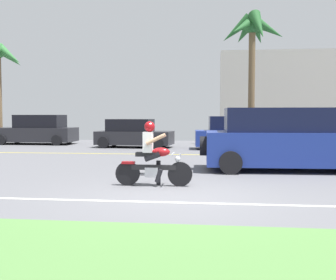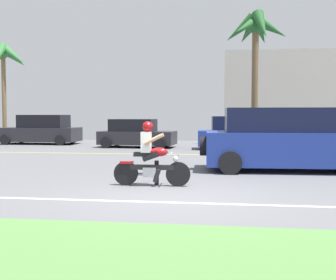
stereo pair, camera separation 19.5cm
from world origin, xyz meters
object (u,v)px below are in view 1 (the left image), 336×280
(motorcyclist, at_px, (153,159))
(parked_car_1, at_px, (133,134))
(parked_car_2, at_px, (240,134))
(palm_tree_1, at_px, (251,36))
(suv_nearby, at_px, (285,140))
(parked_car_0, at_px, (37,131))

(motorcyclist, distance_m, parked_car_1, 11.38)
(motorcyclist, bearing_deg, parked_car_2, 76.61)
(palm_tree_1, bearing_deg, suv_nearby, -88.83)
(parked_car_0, bearing_deg, parked_car_1, -15.80)
(motorcyclist, relative_size, suv_nearby, 0.36)
(parked_car_0, xyz_separation_m, parked_car_2, (10.98, -2.11, -0.03))
(parked_car_1, bearing_deg, palm_tree_1, 20.78)
(suv_nearby, height_order, parked_car_2, suv_nearby)
(parked_car_0, bearing_deg, parked_car_2, -10.86)
(motorcyclist, distance_m, suv_nearby, 4.63)
(suv_nearby, distance_m, palm_tree_1, 11.31)
(parked_car_2, bearing_deg, motorcyclist, -103.39)
(parked_car_0, relative_size, parked_car_1, 1.12)
(suv_nearby, distance_m, parked_car_1, 10.03)
(motorcyclist, relative_size, parked_car_1, 0.46)
(palm_tree_1, bearing_deg, motorcyclist, -103.57)
(parked_car_1, xyz_separation_m, palm_tree_1, (5.92, 2.25, 5.13))
(suv_nearby, relative_size, palm_tree_1, 0.69)
(parked_car_0, distance_m, parked_car_1, 5.98)
(suv_nearby, xyz_separation_m, parked_car_0, (-11.88, 9.57, -0.14))
(motorcyclist, bearing_deg, parked_car_0, 123.74)
(suv_nearby, height_order, parked_car_0, suv_nearby)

